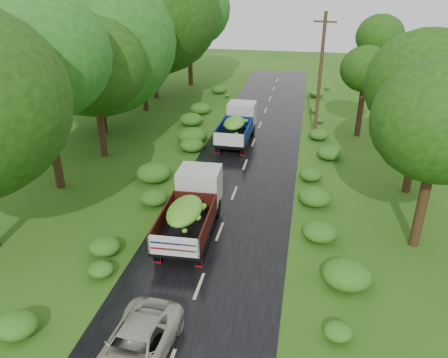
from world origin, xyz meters
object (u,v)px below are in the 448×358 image
(truck_far, at_px, (238,124))
(car, at_px, (135,348))
(utility_pole, at_px, (320,77))
(truck_near, at_px, (192,206))

(truck_far, relative_size, car, 1.35)
(utility_pole, bearing_deg, truck_near, -98.18)
(truck_far, bearing_deg, car, -88.45)
(truck_near, distance_m, truck_far, 12.20)
(car, bearing_deg, truck_near, 94.71)
(truck_near, bearing_deg, truck_far, 87.66)
(utility_pole, bearing_deg, car, -90.38)
(truck_near, height_order, utility_pole, utility_pole)
(truck_far, xyz_separation_m, car, (0.13, -19.91, -0.75))
(truck_far, bearing_deg, utility_pole, 19.35)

